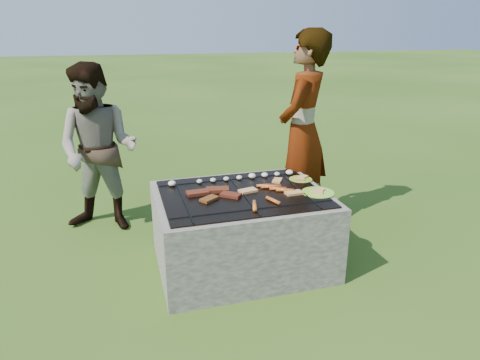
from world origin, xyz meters
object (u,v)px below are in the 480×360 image
object	(u,v)px
cook	(303,132)
bystander	(99,150)
plate_far	(301,179)
plate_near	(318,193)
fire_pit	(242,232)

from	to	relation	value
cook	bystander	size ratio (longest dim) A/B	1.18
plate_far	plate_near	world-z (taller)	plate_near
plate_near	bystander	bearing A→B (deg)	144.31
plate_far	bystander	bearing A→B (deg)	152.69
cook	plate_near	bearing A→B (deg)	26.69
fire_pit	plate_near	size ratio (longest dim) A/B	4.91
fire_pit	plate_near	bearing A→B (deg)	-15.12
plate_near	cook	xyz separation A→B (m)	(0.19, 0.75, 0.29)
bystander	plate_far	bearing A→B (deg)	-4.41
plate_far	cook	bearing A→B (deg)	65.95
fire_pit	bystander	distance (m)	1.53
fire_pit	plate_near	world-z (taller)	plate_near
plate_near	bystander	world-z (taller)	bystander
fire_pit	bystander	xyz separation A→B (m)	(-1.05, 1.00, 0.48)
plate_near	cook	size ratio (longest dim) A/B	0.15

